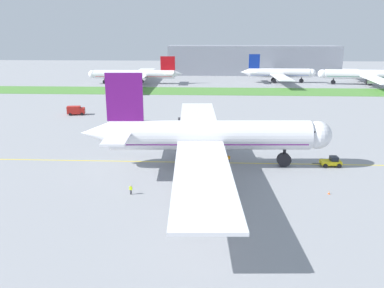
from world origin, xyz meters
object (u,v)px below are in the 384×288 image
parked_airliner_far_left (136,75)px  ground_crew_wingwalker_port (182,188)px  airliner_foreground (207,136)px  parked_airliner_far_centre (278,73)px  service_truck_baggage_loader (184,123)px  service_truck_fuel_bowser (76,110)px  parked_airliner_far_right (365,75)px  pushback_tug (331,162)px  traffic_cone_near_nose (329,193)px  ground_crew_wingwalker_starboard (131,189)px  ground_crew_marshaller_front (229,158)px

parked_airliner_far_left → ground_crew_wingwalker_port: bearing=-76.5°
parked_airliner_far_left → airliner_foreground: bearing=-73.4°
parked_airliner_far_centre → ground_crew_wingwalker_port: bearing=-104.8°
ground_crew_wingwalker_port → service_truck_baggage_loader: size_ratio=0.29×
service_truck_fuel_bowser → airliner_foreground: bearing=-48.5°
airliner_foreground → service_truck_fuel_bowser: (-44.13, 49.83, -4.90)m
airliner_foreground → parked_airliner_far_right: (79.64, 132.21, -1.25)m
pushback_tug → service_truck_baggage_loader: bearing=136.9°
traffic_cone_near_nose → parked_airliner_far_right: bearing=68.1°
airliner_foreground → service_truck_fuel_bowser: bearing=131.5°
airliner_foreground → pushback_tug: airliner_foreground is taller
ground_crew_wingwalker_port → traffic_cone_near_nose: (25.22, 0.85, -0.71)m
pushback_tug → ground_crew_wingwalker_starboard: size_ratio=3.55×
pushback_tug → parked_airliner_far_centre: parked_airliner_far_centre is taller
pushback_tug → service_truck_fuel_bowser: service_truck_fuel_bowser is taller
pushback_tug → ground_crew_wingwalker_starboard: pushback_tug is taller
airliner_foreground → ground_crew_marshaller_front: airliner_foreground is taller
airliner_foreground → parked_airliner_far_left: size_ratio=0.98×
airliner_foreground → service_truck_baggage_loader: bearing=102.1°
ground_crew_marshaller_front → parked_airliner_far_right: parked_airliner_far_right is taller
service_truck_baggage_loader → traffic_cone_near_nose: bearing=-58.2°
ground_crew_wingwalker_starboard → ground_crew_marshaller_front: bearing=45.4°
parked_airliner_far_centre → service_truck_baggage_loader: bearing=-112.0°
ground_crew_marshaller_front → ground_crew_wingwalker_starboard: size_ratio=1.02×
airliner_foreground → ground_crew_wingwalker_port: bearing=-105.8°
traffic_cone_near_nose → service_truck_fuel_bowser: service_truck_fuel_bowser is taller
airliner_foreground → traffic_cone_near_nose: size_ratio=135.86×
ground_crew_wingwalker_starboard → airliner_foreground: bearing=50.2°
parked_airliner_far_right → ground_crew_wingwalker_starboard: bearing=-122.1°
ground_crew_wingwalker_port → parked_airliner_far_right: (83.68, 146.53, 4.24)m
parked_airliner_far_centre → ground_crew_wingwalker_starboard: bearing=-107.7°
parked_airliner_far_right → ground_crew_wingwalker_port: bearing=-119.7°
airliner_foreground → parked_airliner_far_centre: size_ratio=1.26×
pushback_tug → airliner_foreground: bearing=-177.0°
pushback_tug → parked_airliner_far_right: size_ratio=0.08×
service_truck_baggage_loader → ground_crew_wingwalker_starboard: bearing=-97.1°
service_truck_fuel_bowser → parked_airliner_far_centre: parked_airliner_far_centre is taller
pushback_tug → traffic_cone_near_nose: bearing=-107.0°
airliner_foreground → parked_airliner_far_centre: (36.38, 138.76, -1.38)m
ground_crew_wingwalker_starboard → service_truck_fuel_bowser: service_truck_fuel_bowser is taller
pushback_tug → parked_airliner_far_left: 144.41m
ground_crew_marshaller_front → service_truck_baggage_loader: 31.53m
service_truck_fuel_bowser → ground_crew_wingwalker_port: bearing=-58.0°
ground_crew_marshaller_front → parked_airliner_far_centre: parked_airliner_far_centre is taller
ground_crew_wingwalker_port → parked_airliner_far_left: 148.93m
parked_airliner_far_left → pushback_tug: bearing=-63.4°
ground_crew_wingwalker_port → ground_crew_marshaller_front: (8.73, 16.71, 0.04)m
parked_airliner_far_right → service_truck_baggage_loader: bearing=-130.7°
airliner_foreground → ground_crew_marshaller_front: bearing=27.1°
traffic_cone_near_nose → parked_airliner_far_right: (58.46, 145.67, 4.95)m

